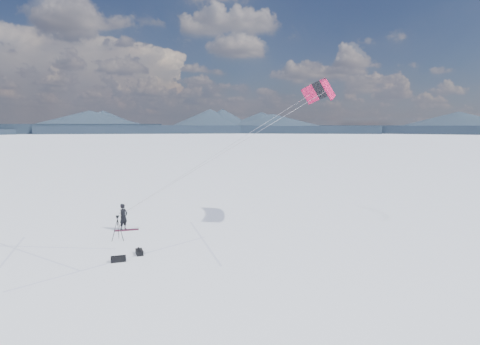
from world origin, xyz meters
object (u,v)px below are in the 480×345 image
(snowkiter, at_px, (124,230))
(gear_bag_b, at_px, (139,252))
(tripod, at_px, (118,224))
(gear_bag_a, at_px, (118,259))
(snowboard, at_px, (127,230))

(snowkiter, xyz_separation_m, gear_bag_b, (3.66, -4.21, 0.14))
(snowkiter, bearing_deg, tripod, -144.15)
(tripod, height_order, gear_bag_a, tripod)
(snowkiter, distance_m, tripod, 2.64)
(snowkiter, bearing_deg, gear_bag_a, -138.79)
(snowkiter, bearing_deg, gear_bag_b, -128.03)
(snowboard, bearing_deg, gear_bag_b, -81.76)
(snowboard, xyz_separation_m, gear_bag_a, (3.01, -5.49, 0.13))
(tripod, bearing_deg, gear_bag_a, -52.94)
(tripod, bearing_deg, gear_bag_b, -33.61)
(gear_bag_a, relative_size, gear_bag_b, 1.07)
(snowboard, distance_m, tripod, 2.51)
(gear_bag_a, xyz_separation_m, gear_bag_b, (0.43, 1.33, -0.01))
(snowboard, relative_size, tripod, 1.02)
(snowboard, height_order, gear_bag_b, gear_bag_b)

